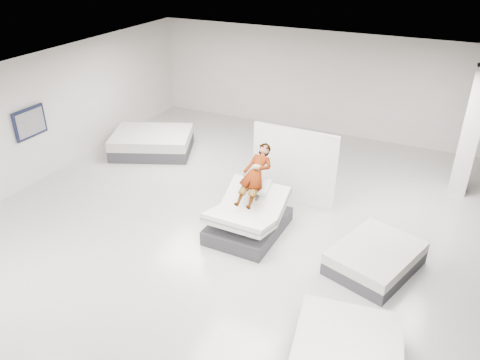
# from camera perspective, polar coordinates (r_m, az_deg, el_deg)

# --- Properties ---
(room) EXTENTS (14.00, 14.04, 3.20)m
(room) POSITION_cam_1_polar(r_m,az_deg,el_deg) (8.98, -0.63, 0.10)
(room) COLOR beige
(room) RESTS_ON ground
(hero_bed) EXTENTS (1.42, 1.85, 1.06)m
(hero_bed) POSITION_cam_1_polar(r_m,az_deg,el_deg) (10.10, 1.02, -4.72)
(hero_bed) COLOR #3A393F
(hero_bed) RESTS_ON floor
(person) EXTENTS (0.59, 1.27, 1.38)m
(person) POSITION_cam_1_polar(r_m,az_deg,el_deg) (9.95, 1.83, -0.22)
(person) COLOR slate
(person) RESTS_ON hero_bed
(remote) EXTENTS (0.05, 0.14, 0.08)m
(remote) POSITION_cam_1_polar(r_m,az_deg,el_deg) (9.67, 2.10, -2.20)
(remote) COLOR black
(remote) RESTS_ON person
(divider_panel) EXTENTS (2.06, 0.16, 1.87)m
(divider_panel) POSITION_cam_1_polar(r_m,az_deg,el_deg) (11.06, 6.55, 1.70)
(divider_panel) COLOR white
(divider_panel) RESTS_ON floor
(flat_bed_right_far) EXTENTS (1.80, 2.07, 0.48)m
(flat_bed_right_far) POSITION_cam_1_polar(r_m,az_deg,el_deg) (9.50, 16.15, -9.14)
(flat_bed_right_far) COLOR #3A393F
(flat_bed_right_far) RESTS_ON floor
(flat_bed_left_far) EXTENTS (2.71, 2.41, 0.61)m
(flat_bed_left_far) POSITION_cam_1_polar(r_m,az_deg,el_deg) (14.08, -10.65, 4.52)
(flat_bed_left_far) COLOR #3A393F
(flat_bed_left_far) RESTS_ON floor
(column) EXTENTS (0.40, 0.40, 3.20)m
(column) POSITION_cam_1_polar(r_m,az_deg,el_deg) (12.36, 26.28, 5.15)
(column) COLOR silver
(column) RESTS_ON floor
(wall_poster) EXTENTS (0.06, 0.95, 0.75)m
(wall_poster) POSITION_cam_1_polar(r_m,az_deg,el_deg) (12.84, -24.22, 6.39)
(wall_poster) COLOR black
(wall_poster) RESTS_ON wall_left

